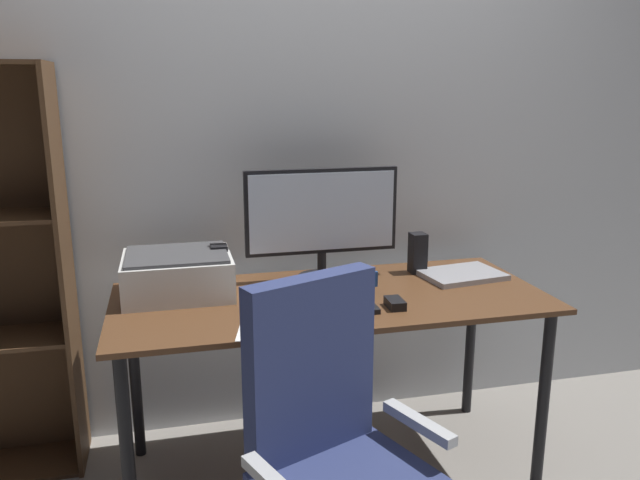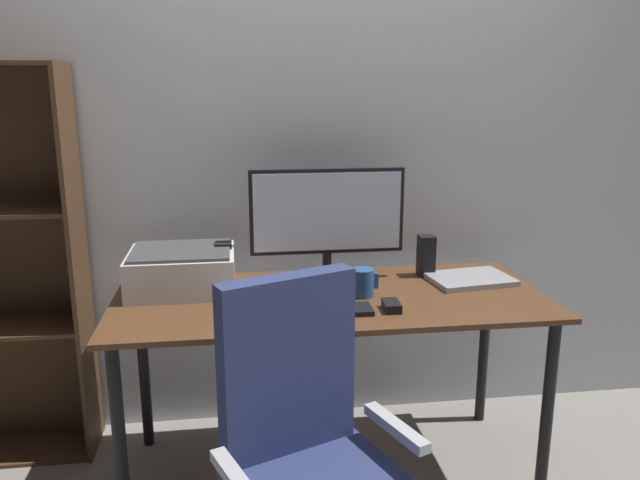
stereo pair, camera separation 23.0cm
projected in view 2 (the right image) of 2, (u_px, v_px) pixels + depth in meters
name	position (u px, v px, depth m)	size (l,w,h in m)	color
ground_plane	(330.00, 469.00, 2.53)	(12.00, 12.00, 0.00)	gray
back_wall	(313.00, 135.00, 2.72)	(6.40, 0.10, 2.60)	silver
desk	(331.00, 316.00, 2.37)	(1.62, 0.71, 0.74)	#56351E
monitor	(327.00, 216.00, 2.49)	(0.62, 0.20, 0.45)	black
keyboard	(331.00, 311.00, 2.17)	(0.29, 0.11, 0.02)	black
mouse	(391.00, 306.00, 2.19)	(0.06, 0.10, 0.03)	black
coffee_mug	(363.00, 283.00, 2.34)	(0.10, 0.09, 0.11)	#285193
laptop	(470.00, 279.00, 2.52)	(0.32, 0.23, 0.02)	#99999E
speaker_left	(224.00, 263.00, 2.47)	(0.06, 0.07, 0.17)	black
speaker_right	(426.00, 256.00, 2.58)	(0.06, 0.07, 0.17)	black
printer	(182.00, 270.00, 2.40)	(0.40, 0.34, 0.16)	silver
paper_sheet	(263.00, 322.00, 2.09)	(0.21, 0.30, 0.00)	white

